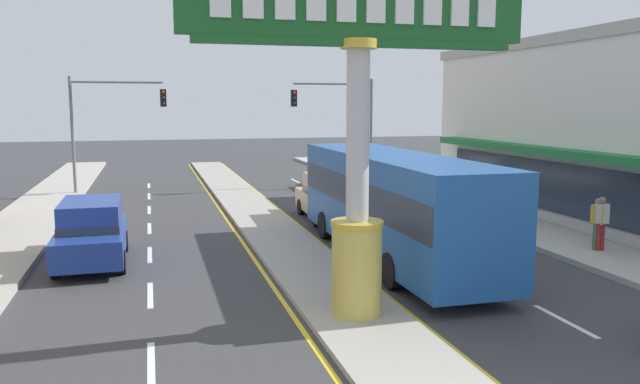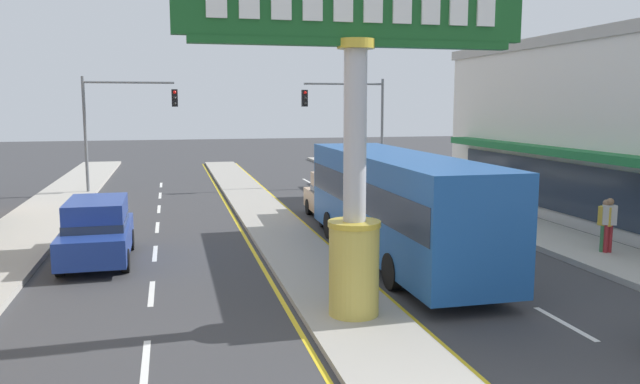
{
  "view_description": "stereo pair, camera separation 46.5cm",
  "coord_description": "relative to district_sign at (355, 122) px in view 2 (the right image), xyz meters",
  "views": [
    {
      "loc": [
        -4.32,
        -6.57,
        4.77
      ],
      "look_at": [
        -0.26,
        8.22,
        2.6
      ],
      "focal_mm": 34.99,
      "sensor_mm": 36.0,
      "label": 1
    },
    {
      "loc": [
        -3.87,
        -6.69,
        4.77
      ],
      "look_at": [
        -0.26,
        8.22,
        2.6
      ],
      "focal_mm": 34.99,
      "sensor_mm": 36.0,
      "label": 2
    }
  ],
  "objects": [
    {
      "name": "median_strip",
      "position": [
        -0.0,
        11.89,
        -4.32
      ],
      "size": [
        2.27,
        52.0,
        0.14
      ],
      "primitive_type": "cube",
      "color": "#A39E93",
      "rests_on": "ground"
    },
    {
      "name": "sidewalk_left",
      "position": [
        -9.18,
        9.89,
        -4.3
      ],
      "size": [
        2.88,
        60.0,
        0.18
      ],
      "primitive_type": "cube",
      "color": "#ADA89E",
      "rests_on": "ground"
    },
    {
      "name": "sidewalk_right",
      "position": [
        9.18,
        9.89,
        -4.3
      ],
      "size": [
        2.88,
        60.0,
        0.18
      ],
      "primitive_type": "cube",
      "color": "#ADA89E",
      "rests_on": "ground"
    },
    {
      "name": "lane_markings",
      "position": [
        -0.0,
        10.54,
        -4.38
      ],
      "size": [
        9.01,
        52.0,
        0.01
      ],
      "color": "silver",
      "rests_on": "ground"
    },
    {
      "name": "district_sign",
      "position": [
        0.0,
        0.0,
        0.0
      ],
      "size": [
        7.55,
        1.17,
        7.57
      ],
      "color": "gold",
      "rests_on": "median_strip"
    },
    {
      "name": "traffic_light_left_side",
      "position": [
        -6.37,
        21.82,
        -0.14
      ],
      "size": [
        4.86,
        0.46,
        6.2
      ],
      "color": "slate",
      "rests_on": "ground"
    },
    {
      "name": "traffic_light_right_side",
      "position": [
        6.37,
        21.48,
        -0.14
      ],
      "size": [
        4.86,
        0.46,
        6.2
      ],
      "color": "slate",
      "rests_on": "ground"
    },
    {
      "name": "bus_near_right_lane",
      "position": [
        2.78,
        4.92,
        -2.52
      ],
      "size": [
        2.59,
        11.2,
        3.26
      ],
      "color": "#1E5199",
      "rests_on": "ground"
    },
    {
      "name": "suv_far_right_lane",
      "position": [
        -6.08,
        6.83,
        -3.4
      ],
      "size": [
        2.0,
        4.61,
        1.9
      ],
      "color": "navy",
      "rests_on": "ground"
    },
    {
      "name": "suv_near_left_lane",
      "position": [
        2.78,
        11.77,
        -3.4
      ],
      "size": [
        2.06,
        4.65,
        1.9
      ],
      "color": "tan",
      "rests_on": "ground"
    },
    {
      "name": "sedan_kerb_right",
      "position": [
        6.08,
        21.51,
        -3.6
      ],
      "size": [
        2.02,
        4.39,
        1.53
      ],
      "color": "silver",
      "rests_on": "ground"
    },
    {
      "name": "pedestrian_near_kerb",
      "position": [
        9.26,
        3.65,
        -3.27
      ],
      "size": [
        0.38,
        0.46,
        1.65
      ],
      "color": "#336B3D",
      "rests_on": "sidewalk_right"
    },
    {
      "name": "pedestrian_far_side",
      "position": [
        9.32,
        3.55,
        -3.24
      ],
      "size": [
        0.46,
        0.37,
        1.71
      ],
      "color": "maroon",
      "rests_on": "sidewalk_right"
    }
  ]
}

